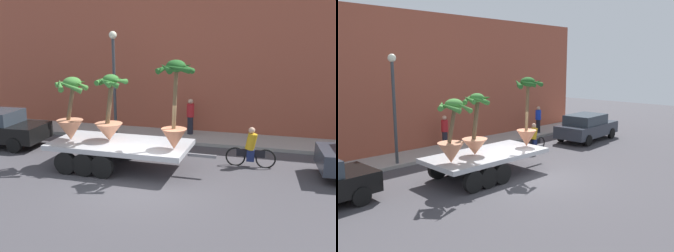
% 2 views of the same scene
% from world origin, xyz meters
% --- Properties ---
extents(ground_plane, '(60.00, 60.00, 0.00)m').
position_xyz_m(ground_plane, '(0.00, 0.00, 0.00)').
color(ground_plane, '#423F44').
extents(sidewalk, '(24.00, 2.20, 0.15)m').
position_xyz_m(sidewalk, '(0.00, 6.10, 0.07)').
color(sidewalk, '#A39E99').
rests_on(sidewalk, ground).
extents(building_facade, '(24.00, 1.20, 7.20)m').
position_xyz_m(building_facade, '(0.00, 7.80, 3.60)').
color(building_facade, '#9E4C38').
rests_on(building_facade, ground).
extents(flatbed_trailer, '(6.06, 2.49, 0.98)m').
position_xyz_m(flatbed_trailer, '(-1.53, 1.41, 0.75)').
color(flatbed_trailer, '#B7BABF').
rests_on(flatbed_trailer, ground).
extents(potted_palm_rear, '(1.20, 1.15, 2.44)m').
position_xyz_m(potted_palm_rear, '(-1.75, 1.54, 1.90)').
color(potted_palm_rear, tan).
rests_on(potted_palm_rear, flatbed_trailer).
extents(potted_palm_middle, '(1.31, 1.36, 2.34)m').
position_xyz_m(potted_palm_middle, '(-3.14, 1.21, 1.93)').
color(potted_palm_middle, tan).
rests_on(potted_palm_middle, flatbed_trailer).
extents(potted_palm_front, '(1.28, 1.30, 3.02)m').
position_xyz_m(potted_palm_front, '(0.83, 1.11, 2.27)').
color(potted_palm_front, '#C17251').
rests_on(potted_palm_front, flatbed_trailer).
extents(cyclist, '(1.84, 0.35, 1.54)m').
position_xyz_m(cyclist, '(3.28, 2.84, 0.67)').
color(cyclist, black).
rests_on(cyclist, ground).
extents(pedestrian_far_left, '(0.36, 0.36, 1.71)m').
position_xyz_m(pedestrian_far_left, '(0.20, 6.41, 1.04)').
color(pedestrian_far_left, black).
rests_on(pedestrian_far_left, sidewalk).
extents(street_lamp, '(0.36, 0.36, 4.83)m').
position_xyz_m(street_lamp, '(-3.19, 5.30, 3.23)').
color(street_lamp, '#383D42').
rests_on(street_lamp, sidewalk).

